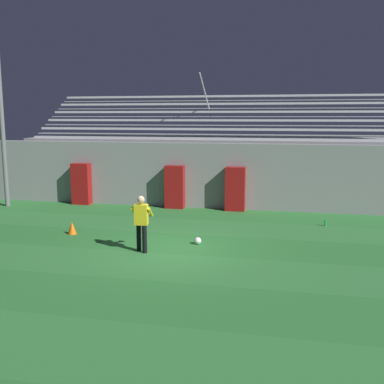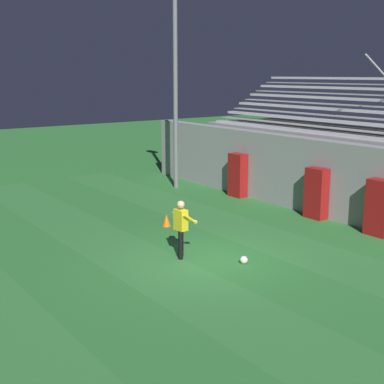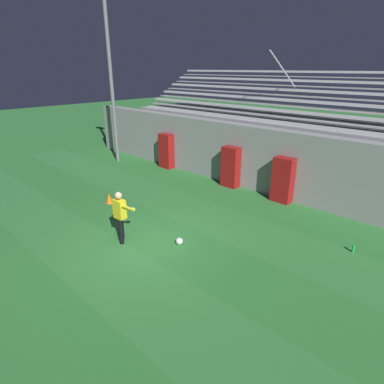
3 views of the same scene
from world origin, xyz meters
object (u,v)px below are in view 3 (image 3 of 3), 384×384
object	(u,v)px
padding_pillar_gate_left	(231,167)
goalkeeper	(120,214)
padding_pillar_gate_right	(283,180)
floodlight_pole	(109,52)
padding_pillar_far_left	(166,151)
water_bottle	(353,249)
soccer_ball	(179,241)
traffic_cone	(109,198)

from	to	relation	value
padding_pillar_gate_left	goalkeeper	bearing A→B (deg)	-84.58
padding_pillar_gate_right	floodlight_pole	world-z (taller)	floodlight_pole
padding_pillar_gate_right	padding_pillar_far_left	xyz separation A→B (m)	(-6.96, 0.00, 0.00)
padding_pillar_gate_left	goalkeeper	world-z (taller)	padding_pillar_gate_left
floodlight_pole	water_bottle	world-z (taller)	floodlight_pole
goalkeeper	soccer_ball	xyz separation A→B (m)	(1.46, 1.10, -0.84)
padding_pillar_gate_left	padding_pillar_far_left	xyz separation A→B (m)	(-4.34, 0.00, 0.00)
goalkeeper	water_bottle	distance (m)	7.09
floodlight_pole	water_bottle	distance (m)	14.74
padding_pillar_far_left	goalkeeper	world-z (taller)	padding_pillar_far_left
padding_pillar_far_left	floodlight_pole	bearing A→B (deg)	-159.97
floodlight_pole	soccer_ball	xyz separation A→B (m)	(9.45, -4.18, -5.81)
water_bottle	traffic_cone	bearing A→B (deg)	-161.05
goalkeeper	soccer_ball	distance (m)	2.01
water_bottle	soccer_ball	bearing A→B (deg)	-141.50
padding_pillar_gate_left	padding_pillar_gate_right	distance (m)	2.62
padding_pillar_gate_right	traffic_cone	world-z (taller)	padding_pillar_gate_right
water_bottle	padding_pillar_gate_left	bearing A→B (deg)	161.63
padding_pillar_gate_left	padding_pillar_far_left	size ratio (longest dim) A/B	1.00
goalkeeper	floodlight_pole	bearing A→B (deg)	146.56
padding_pillar_gate_left	water_bottle	world-z (taller)	padding_pillar_gate_left
water_bottle	floodlight_pole	bearing A→B (deg)	176.05
padding_pillar_gate_right	water_bottle	distance (m)	4.15
floodlight_pole	goalkeeper	size ratio (longest dim) A/B	5.74
padding_pillar_gate_right	padding_pillar_far_left	size ratio (longest dim) A/B	1.00
floodlight_pole	goalkeeper	world-z (taller)	floodlight_pole
padding_pillar_far_left	floodlight_pole	world-z (taller)	floodlight_pole
traffic_cone	goalkeeper	bearing A→B (deg)	-25.84
traffic_cone	padding_pillar_gate_left	bearing A→B (deg)	64.73
padding_pillar_gate_right	floodlight_pole	bearing A→B (deg)	-173.68
padding_pillar_far_left	padding_pillar_gate_right	bearing A→B (deg)	0.00
traffic_cone	water_bottle	bearing A→B (deg)	18.95
padding_pillar_gate_left	floodlight_pole	bearing A→B (deg)	-171.47
padding_pillar_gate_left	floodlight_pole	world-z (taller)	floodlight_pole
water_bottle	padding_pillar_far_left	bearing A→B (deg)	168.99
padding_pillar_gate_right	soccer_ball	world-z (taller)	padding_pillar_gate_right
padding_pillar_gate_right	padding_pillar_far_left	bearing A→B (deg)	180.00
soccer_ball	floodlight_pole	bearing A→B (deg)	156.14
soccer_ball	traffic_cone	distance (m)	4.42
padding_pillar_far_left	floodlight_pole	xyz separation A→B (m)	(-3.04, -1.11, 4.99)
padding_pillar_gate_left	padding_pillar_far_left	distance (m)	4.34
goalkeeper	water_bottle	world-z (taller)	goalkeeper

